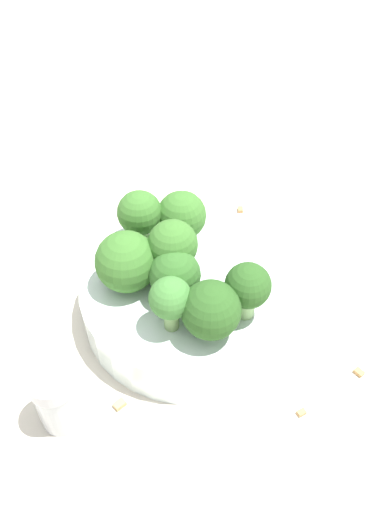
# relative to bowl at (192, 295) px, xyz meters

# --- Properties ---
(ground_plane) EXTENTS (3.00, 3.00, 0.00)m
(ground_plane) POSITION_rel_bowl_xyz_m (0.00, 0.00, -0.02)
(ground_plane) COLOR beige
(bowl) EXTENTS (0.20, 0.20, 0.04)m
(bowl) POSITION_rel_bowl_xyz_m (0.00, 0.00, 0.00)
(bowl) COLOR silver
(bowl) RESTS_ON ground_plane
(broccoli_floret_0) EXTENTS (0.05, 0.05, 0.05)m
(broccoli_floret_0) POSITION_rel_bowl_xyz_m (-0.05, -0.03, 0.05)
(broccoli_floret_0) COLOR #8EB770
(broccoli_floret_0) RESTS_ON bowl
(broccoli_floret_1) EXTENTS (0.05, 0.05, 0.06)m
(broccoli_floret_1) POSITION_rel_bowl_xyz_m (-0.02, 0.05, 0.05)
(broccoli_floret_1) COLOR #7A9E5B
(broccoli_floret_1) RESTS_ON bowl
(broccoli_floret_2) EXTENTS (0.04, 0.04, 0.06)m
(broccoli_floret_2) POSITION_rel_bowl_xyz_m (0.03, 0.06, 0.06)
(broccoli_floret_2) COLOR #8EB770
(broccoli_floret_2) RESTS_ON bowl
(broccoli_floret_3) EXTENTS (0.03, 0.03, 0.05)m
(broccoli_floret_3) POSITION_rel_bowl_xyz_m (-0.05, -0.00, 0.05)
(broccoli_floret_3) COLOR #7A9E5B
(broccoli_floret_3) RESTS_ON bowl
(broccoli_floret_4) EXTENTS (0.04, 0.04, 0.05)m
(broccoli_floret_4) POSITION_rel_bowl_xyz_m (-0.02, 0.01, 0.05)
(broccoli_floret_4) COLOR #8EB770
(broccoli_floret_4) RESTS_ON bowl
(broccoli_floret_5) EXTENTS (0.05, 0.05, 0.05)m
(broccoli_floret_5) POSITION_rel_bowl_xyz_m (0.05, 0.03, 0.05)
(broccoli_floret_5) COLOR #84AD66
(broccoli_floret_5) RESTS_ON bowl
(broccoli_floret_6) EXTENTS (0.04, 0.04, 0.05)m
(broccoli_floret_6) POSITION_rel_bowl_xyz_m (-0.02, -0.05, 0.05)
(broccoli_floret_6) COLOR #8EB770
(broccoli_floret_6) RESTS_ON bowl
(broccoli_floret_7) EXTENTS (0.04, 0.04, 0.06)m
(broccoli_floret_7) POSITION_rel_bowl_xyz_m (0.00, 0.02, 0.06)
(broccoli_floret_7) COLOR #8EB770
(broccoli_floret_7) RESTS_ON bowl
(pepper_shaker) EXTENTS (0.03, 0.03, 0.06)m
(pepper_shaker) POSITION_rel_bowl_xyz_m (-0.14, 0.06, 0.01)
(pepper_shaker) COLOR #B2B7BC
(pepper_shaker) RESTS_ON ground_plane
(almond_crumb_0) EXTENTS (0.01, 0.01, 0.01)m
(almond_crumb_0) POSITION_rel_bowl_xyz_m (0.13, -0.04, -0.02)
(almond_crumb_0) COLOR #AD7F4C
(almond_crumb_0) RESTS_ON ground_plane
(almond_crumb_1) EXTENTS (0.01, 0.01, 0.01)m
(almond_crumb_1) POSITION_rel_bowl_xyz_m (0.16, -0.01, -0.02)
(almond_crumb_1) COLOR #AD7F4C
(almond_crumb_1) RESTS_ON ground_plane
(almond_crumb_2) EXTENTS (0.01, 0.01, 0.01)m
(almond_crumb_2) POSITION_rel_bowl_xyz_m (-0.12, 0.02, -0.02)
(almond_crumb_2) COLOR tan
(almond_crumb_2) RESTS_ON ground_plane
(almond_crumb_3) EXTENTS (0.01, 0.01, 0.01)m
(almond_crumb_3) POSITION_rel_bowl_xyz_m (-0.08, -0.12, -0.02)
(almond_crumb_3) COLOR #AD7F4C
(almond_crumb_3) RESTS_ON ground_plane
(almond_crumb_4) EXTENTS (0.01, 0.01, 0.01)m
(almond_crumb_4) POSITION_rel_bowl_xyz_m (-0.02, -0.16, -0.02)
(almond_crumb_4) COLOR #AD7F4C
(almond_crumb_4) RESTS_ON ground_plane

